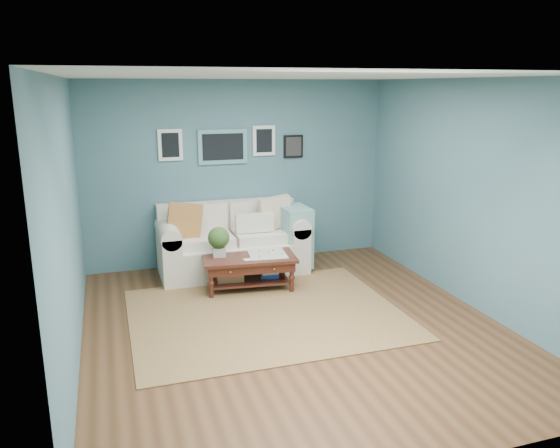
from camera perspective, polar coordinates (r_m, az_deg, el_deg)
name	(u,v)px	position (r m, az deg, el deg)	size (l,w,h in m)	color
room_shell	(292,206)	(5.82, 1.28, 1.87)	(5.00, 5.02, 2.70)	brown
area_rug	(266,314)	(6.50, -1.49, -9.35)	(3.11, 2.49, 0.01)	brown
loveseat	(238,241)	(7.85, -4.41, -1.80)	(2.11, 0.96, 1.09)	silver
coffee_table	(244,261)	(7.19, -3.81, -3.90)	(1.27, 0.82, 0.84)	#381910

